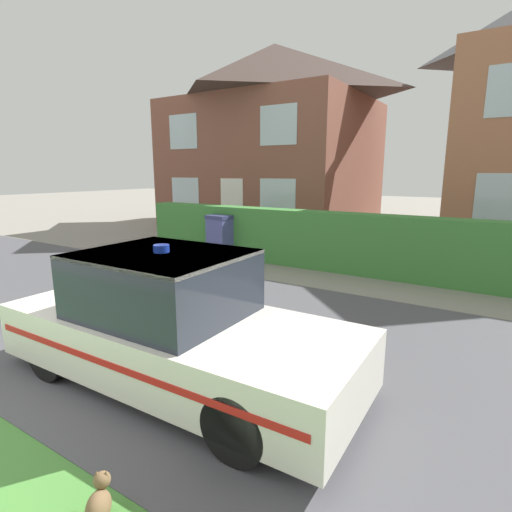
{
  "coord_description": "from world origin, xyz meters",
  "views": [
    {
      "loc": [
        3.99,
        -0.45,
        2.34
      ],
      "look_at": [
        0.71,
        4.69,
        1.05
      ],
      "focal_mm": 28.0,
      "sensor_mm": 36.0,
      "label": 1
    }
  ],
  "objects_px": {
    "cat": "(99,502)",
    "house_left": "(274,136)",
    "wheelie_bin": "(222,237)",
    "police_car": "(173,325)"
  },
  "relations": [
    {
      "from": "police_car",
      "to": "wheelie_bin",
      "type": "bearing_deg",
      "value": 121.32
    },
    {
      "from": "wheelie_bin",
      "to": "house_left",
      "type": "bearing_deg",
      "value": 114.78
    },
    {
      "from": "police_car",
      "to": "wheelie_bin",
      "type": "distance_m",
      "value": 6.6
    },
    {
      "from": "cat",
      "to": "house_left",
      "type": "height_order",
      "value": "house_left"
    },
    {
      "from": "police_car",
      "to": "house_left",
      "type": "distance_m",
      "value": 14.15
    },
    {
      "from": "cat",
      "to": "wheelie_bin",
      "type": "height_order",
      "value": "wheelie_bin"
    },
    {
      "from": "cat",
      "to": "house_left",
      "type": "distance_m",
      "value": 16.09
    },
    {
      "from": "police_car",
      "to": "house_left",
      "type": "relative_size",
      "value": 0.52
    },
    {
      "from": "police_car",
      "to": "house_left",
      "type": "bearing_deg",
      "value": 114.33
    },
    {
      "from": "house_left",
      "to": "wheelie_bin",
      "type": "bearing_deg",
      "value": -70.83
    }
  ]
}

